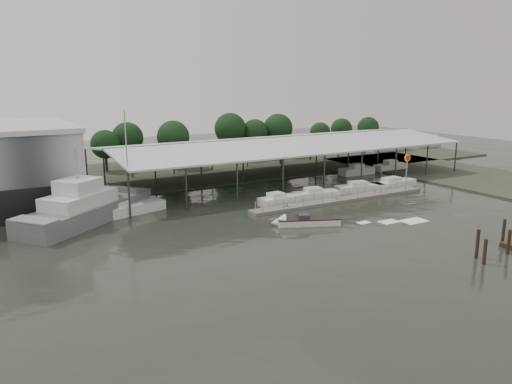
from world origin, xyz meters
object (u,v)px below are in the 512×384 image
shell_fuel_sign (407,165)px  speedboat_underway (303,221)px  white_sailboat (125,209)px  grey_trawler (87,208)px

shell_fuel_sign → speedboat_underway: bearing=-164.2°
white_sailboat → speedboat_underway: white_sailboat is taller
shell_fuel_sign → speedboat_underway: 24.36m
white_sailboat → speedboat_underway: bearing=-58.0°
grey_trawler → white_sailboat: size_ratio=1.39×
white_sailboat → shell_fuel_sign: bearing=-27.3°
shell_fuel_sign → grey_trawler: grey_trawler is taller
shell_fuel_sign → white_sailboat: size_ratio=0.44×
grey_trawler → speedboat_underway: bearing=-71.9°
shell_fuel_sign → white_sailboat: (-39.21, 7.92, -3.28)m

